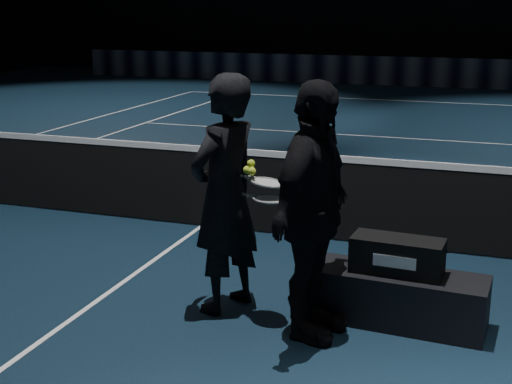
# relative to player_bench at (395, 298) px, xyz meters

# --- Properties ---
(floor) EXTENTS (36.00, 36.00, 0.00)m
(floor) POSITION_rel_player_bench_xyz_m (-2.51, 1.87, -0.22)
(floor) COLOR black
(floor) RESTS_ON ground
(court_lines) EXTENTS (10.98, 23.78, 0.01)m
(court_lines) POSITION_rel_player_bench_xyz_m (-2.51, 1.87, -0.21)
(court_lines) COLOR white
(court_lines) RESTS_ON floor
(net_mesh) EXTENTS (12.80, 0.02, 0.86)m
(net_mesh) POSITION_rel_player_bench_xyz_m (-2.51, 1.87, 0.23)
(net_mesh) COLOR black
(net_mesh) RESTS_ON floor
(net_tape) EXTENTS (12.80, 0.03, 0.07)m
(net_tape) POSITION_rel_player_bench_xyz_m (-2.51, 1.87, 0.70)
(net_tape) COLOR white
(net_tape) RESTS_ON net_mesh
(sponsor_backdrop) EXTENTS (22.00, 0.15, 0.90)m
(sponsor_backdrop) POSITION_rel_player_bench_xyz_m (-2.51, 17.37, 0.23)
(sponsor_backdrop) COLOR black
(sponsor_backdrop) RESTS_ON floor
(player_bench) EXTENTS (1.47, 0.57, 0.43)m
(player_bench) POSITION_rel_player_bench_xyz_m (0.00, 0.00, 0.00)
(player_bench) COLOR black
(player_bench) RESTS_ON floor
(racket_bag) EXTENTS (0.74, 0.35, 0.29)m
(racket_bag) POSITION_rel_player_bench_xyz_m (0.00, 0.00, 0.36)
(racket_bag) COLOR black
(racket_bag) RESTS_ON player_bench
(bag_signature) EXTENTS (0.34, 0.03, 0.10)m
(bag_signature) POSITION_rel_player_bench_xyz_m (0.00, -0.16, 0.36)
(bag_signature) COLOR white
(bag_signature) RESTS_ON racket_bag
(player_a) EXTENTS (0.69, 0.84, 1.99)m
(player_a) POSITION_rel_player_bench_xyz_m (-1.40, -0.17, 0.78)
(player_a) COLOR black
(player_a) RESTS_ON floor
(player_b) EXTENTS (0.67, 1.23, 1.99)m
(player_b) POSITION_rel_player_bench_xyz_m (-0.59, -0.43, 0.78)
(player_b) COLOR black
(player_b) RESTS_ON floor
(racket_lower) EXTENTS (0.71, 0.42, 0.03)m
(racket_lower) POSITION_rel_player_bench_xyz_m (-0.97, -0.31, 0.81)
(racket_lower) COLOR black
(racket_lower) RESTS_ON player_a
(racket_upper) EXTENTS (0.71, 0.37, 0.10)m
(racket_upper) POSITION_rel_player_bench_xyz_m (-1.01, -0.25, 0.93)
(racket_upper) COLOR black
(racket_upper) RESTS_ON player_b
(tennis_balls) EXTENTS (0.12, 0.10, 0.12)m
(tennis_balls) POSITION_rel_player_bench_xyz_m (-1.15, -0.24, 1.03)
(tennis_balls) COLOR #B1DA2E
(tennis_balls) RESTS_ON racket_upper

